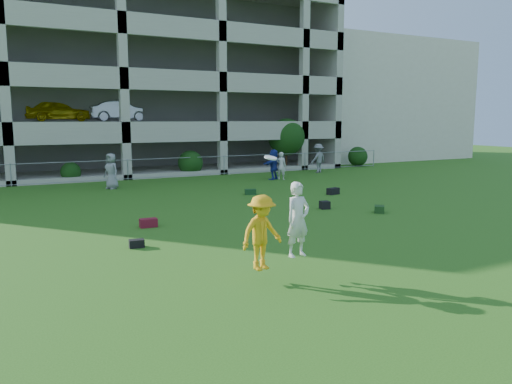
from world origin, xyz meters
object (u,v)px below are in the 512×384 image
bystander_f (318,158)px  parking_garage (96,82)px  crate_d (325,205)px  stucco_building (352,102)px  bystander_d (274,164)px  bystander_c (111,171)px  bystander_e (281,166)px  frisbee_contest (272,229)px

bystander_f → parking_garage: bearing=-55.5°
crate_d → stucco_building: bearing=49.8°
bystander_d → parking_garage: 15.30m
bystander_c → crate_d: bystander_c is taller
bystander_c → bystander_e: 9.46m
bystander_c → bystander_d: (9.08, -0.34, -0.01)m
bystander_d → bystander_e: 0.45m
stucco_building → crate_d: (-18.38, -21.77, -4.85)m
bystander_f → stucco_building: bearing=-150.4°
bystander_e → bystander_c: bearing=48.4°
bystander_f → parking_garage: size_ratio=0.06×
bystander_f → crate_d: (-7.28, -11.06, -0.78)m
stucco_building → bystander_c: (-24.56, -12.25, -4.11)m
bystander_f → parking_garage: parking_garage is taller
bystander_c → bystander_f: 13.56m
bystander_d → frisbee_contest: 18.21m
stucco_building → parking_garage: (-23.00, -0.30, 1.01)m
parking_garage → crate_d: bearing=-77.8°
bystander_e → crate_d: size_ratio=4.55×
stucco_building → frisbee_contest: (-24.46, -28.43, -3.85)m
frisbee_contest → parking_garage: bearing=87.0°
bystander_c → crate_d: (6.19, -9.52, -0.74)m
bystander_d → bystander_e: bystander_d is taller
bystander_d → bystander_c: bearing=-33.2°
bystander_c → parking_garage: size_ratio=0.06×
bystander_c → bystander_e: size_ratio=1.11×
bystander_d → crate_d: (-2.89, -9.18, -0.72)m
bystander_e → frisbee_contest: bearing=111.1°
crate_d → bystander_e: bearing=69.9°
stucco_building → crate_d: size_ratio=45.71×
frisbee_contest → bystander_e: bearing=59.0°
bystander_d → bystander_e: size_ratio=1.10×
stucco_building → bystander_d: stucco_building is taller
bystander_f → bystander_e: bearing=13.7°
bystander_d → parking_garage: size_ratio=0.06×
bystander_d → frisbee_contest: (-8.98, -15.84, 0.28)m
stucco_building → bystander_f: bearing=-136.0°
crate_d → frisbee_contest: size_ratio=0.14×
frisbee_contest → bystander_d: bearing=60.5°
bystander_c → parking_garage: bearing=142.4°
bystander_e → frisbee_contest: frisbee_contest is taller
stucco_building → bystander_f: stucco_building is taller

